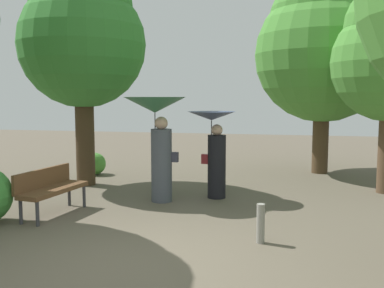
# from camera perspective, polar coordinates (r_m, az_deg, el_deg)

# --- Properties ---
(ground_plane) EXTENTS (40.00, 40.00, 0.00)m
(ground_plane) POSITION_cam_1_polar(r_m,az_deg,el_deg) (5.80, -8.73, -15.31)
(ground_plane) COLOR brown
(person_left) EXTENTS (1.25, 1.25, 2.12)m
(person_left) POSITION_cam_1_polar(r_m,az_deg,el_deg) (8.75, -4.57, 2.33)
(person_left) COLOR #474C56
(person_left) RESTS_ON ground
(person_right) EXTENTS (0.99, 0.99, 1.82)m
(person_right) POSITION_cam_1_polar(r_m,az_deg,el_deg) (9.07, 2.94, 0.25)
(person_right) COLOR black
(person_right) RESTS_ON ground
(park_bench) EXTENTS (0.67, 1.55, 0.83)m
(park_bench) POSITION_cam_1_polar(r_m,az_deg,el_deg) (8.25, -18.12, -5.37)
(park_bench) COLOR #38383D
(park_bench) RESTS_ON ground
(tree_near_left) EXTENTS (2.97, 2.97, 5.43)m
(tree_near_left) POSITION_cam_1_polar(r_m,az_deg,el_deg) (10.81, -14.22, 13.98)
(tree_near_left) COLOR #42301E
(tree_near_left) RESTS_ON ground
(tree_mid_right) EXTENTS (3.72, 3.72, 5.65)m
(tree_mid_right) POSITION_cam_1_polar(r_m,az_deg,el_deg) (12.67, 16.89, 12.48)
(tree_mid_right) COLOR #4C3823
(tree_mid_right) RESTS_ON ground
(bush_path_left) EXTENTS (0.60, 0.60, 0.60)m
(bush_path_left) POSITION_cam_1_polar(r_m,az_deg,el_deg) (12.20, -12.65, -2.54)
(bush_path_left) COLOR #4C9338
(bush_path_left) RESTS_ON ground
(path_marker_post) EXTENTS (0.12, 0.12, 0.58)m
(path_marker_post) POSITION_cam_1_polar(r_m,az_deg,el_deg) (6.48, 9.00, -10.27)
(path_marker_post) COLOR gray
(path_marker_post) RESTS_ON ground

